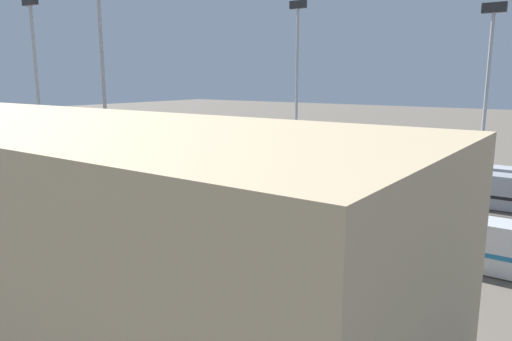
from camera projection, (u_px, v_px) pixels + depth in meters
name	position (u px, v px, depth m)	size (l,w,h in m)	color
ground_plane	(298.00, 194.00, 60.60)	(400.00, 400.00, 0.00)	#60594F
track_bed_0	(342.00, 178.00, 70.54)	(140.00, 2.80, 0.12)	#4C443D
track_bed_1	(326.00, 183.00, 66.56)	(140.00, 2.80, 0.12)	#4C443D
track_bed_2	(308.00, 190.00, 62.58)	(140.00, 2.80, 0.12)	#3D3833
track_bed_3	(288.00, 198.00, 58.59)	(140.00, 2.80, 0.12)	#4C443D
track_bed_4	(265.00, 207.00, 54.61)	(140.00, 2.80, 0.12)	#4C443D
track_bed_5	(238.00, 217.00, 50.63)	(140.00, 2.80, 0.12)	#3D3833
train_on_track_3	(104.00, 151.00, 78.72)	(47.20, 3.00, 5.00)	silver
train_on_track_2	(351.00, 180.00, 58.75)	(10.00, 3.00, 5.00)	gold
train_on_track_1	(333.00, 171.00, 65.58)	(119.80, 3.06, 3.80)	#A8AAB2
train_on_track_0	(333.00, 163.00, 70.97)	(114.80, 3.06, 4.40)	maroon
train_on_track_5	(264.00, 204.00, 48.33)	(119.80, 3.06, 3.80)	silver
train_on_track_4	(118.00, 165.00, 69.12)	(66.40, 3.00, 4.40)	#285193
light_mast_0	(488.00, 72.00, 59.36)	(2.80, 0.70, 23.58)	#9EA0A5
light_mast_1	(102.00, 55.00, 56.34)	(2.80, 0.70, 27.02)	#9EA0A5
light_mast_2	(297.00, 63.00, 76.21)	(2.80, 0.70, 26.47)	#9EA0A5
light_mast_3	(35.00, 66.00, 63.68)	(2.80, 0.70, 25.11)	#9EA0A5
maintenance_shed	(50.00, 220.00, 28.69)	(45.42, 14.96, 12.28)	tan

